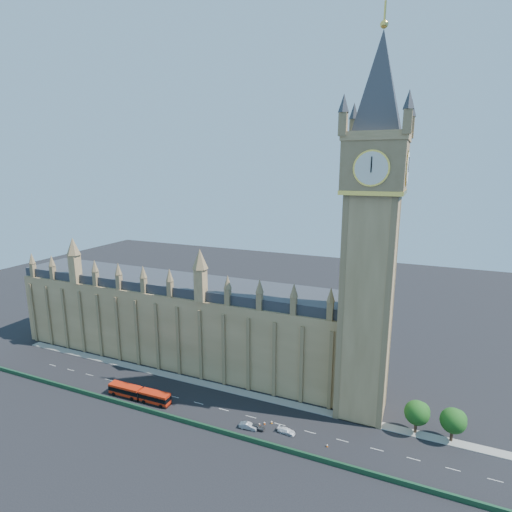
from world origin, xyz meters
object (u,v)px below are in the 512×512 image
at_px(red_bus, 139,394).
at_px(car_grey, 257,427).
at_px(car_silver, 248,426).
at_px(car_white, 286,431).

distance_m(red_bus, car_grey, 35.81).
bearing_deg(car_silver, red_bus, 85.97).
distance_m(car_grey, car_white, 7.52).
xyz_separation_m(red_bus, car_silver, (33.74, 0.12, -0.99)).
height_order(car_grey, car_silver, car_silver).
distance_m(red_bus, car_silver, 33.75).
height_order(red_bus, car_white, red_bus).
bearing_deg(red_bus, car_silver, -0.88).
height_order(red_bus, car_silver, red_bus).
relative_size(car_grey, car_silver, 0.87).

